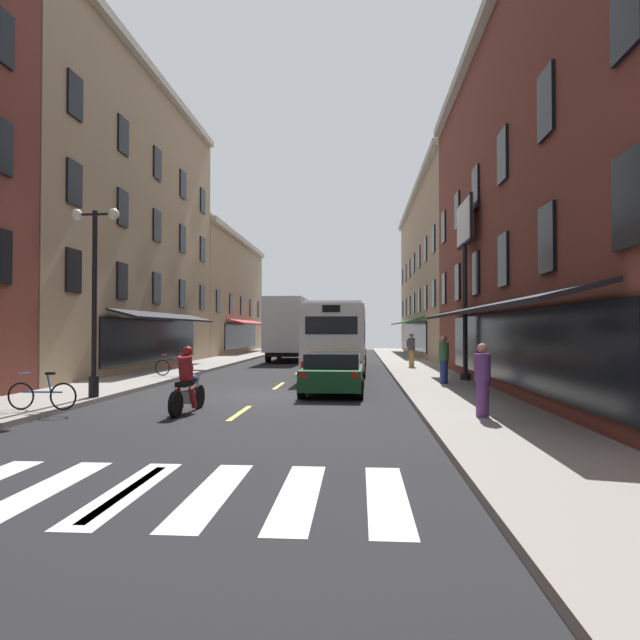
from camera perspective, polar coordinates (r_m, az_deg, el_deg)
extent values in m
cube|color=black|center=(17.08, -5.90, -8.17)|extent=(34.80, 80.00, 0.10)
cube|color=#DBCC4C|center=(7.60, -19.79, -16.72)|extent=(0.14, 2.40, 0.01)
cube|color=#DBCC4C|center=(13.67, -8.50, -9.72)|extent=(0.14, 2.40, 0.01)
cube|color=#DBCC4C|center=(20.01, -4.39, -6.97)|extent=(0.14, 2.40, 0.01)
cube|color=#DBCC4C|center=(26.43, -2.29, -5.54)|extent=(0.14, 2.40, 0.01)
cube|color=#DBCC4C|center=(32.89, -1.01, -4.66)|extent=(0.14, 2.40, 0.01)
cube|color=#DBCC4C|center=(39.35, -0.16, -4.07)|extent=(0.14, 2.40, 0.01)
cube|color=#DBCC4C|center=(45.83, 0.45, -3.65)|extent=(0.14, 2.40, 0.01)
cube|color=#DBCC4C|center=(52.31, 0.92, -3.33)|extent=(0.14, 2.40, 0.01)
cube|color=silver|center=(8.09, -27.21, -15.69)|extent=(0.50, 2.80, 0.01)
cube|color=silver|center=(7.60, -19.79, -16.72)|extent=(0.50, 2.80, 0.01)
cube|color=silver|center=(7.24, -11.42, -17.56)|extent=(0.50, 2.80, 0.01)
cube|color=silver|center=(7.04, -2.31, -18.07)|extent=(0.50, 2.80, 0.01)
cube|color=silver|center=(7.01, 7.14, -18.14)|extent=(0.50, 2.80, 0.01)
cube|color=gray|center=(19.00, -23.85, -7.00)|extent=(3.00, 80.00, 0.14)
cube|color=gray|center=(17.06, 14.19, -7.74)|extent=(3.00, 80.00, 0.14)
cube|color=black|center=(18.08, -30.86, 5.87)|extent=(0.10, 1.00, 1.60)
cube|color=black|center=(18.73, -30.77, 15.64)|extent=(0.10, 1.00, 1.60)
cube|color=black|center=(19.88, -30.67, 24.52)|extent=(0.10, 1.00, 1.60)
cube|color=#9E8466|center=(30.82, -24.04, 9.47)|extent=(8.00, 19.90, 15.30)
cube|color=#B2AD9E|center=(31.36, -16.73, 23.23)|extent=(0.44, 19.40, 0.40)
cube|color=black|center=(28.62, -16.99, -2.05)|extent=(0.10, 12.00, 2.10)
cube|color=black|center=(28.37, -15.63, 0.36)|extent=(1.38, 11.20, 0.44)
cube|color=black|center=(21.45, -24.70, 4.75)|extent=(0.10, 1.00, 1.60)
cube|color=black|center=(25.02, -20.27, 3.90)|extent=(0.10, 1.00, 1.60)
cube|color=black|center=(28.69, -16.96, 3.25)|extent=(0.10, 1.00, 1.60)
cube|color=black|center=(32.45, -14.41, 2.74)|extent=(0.10, 1.00, 1.60)
cube|color=black|center=(36.25, -12.39, 2.33)|extent=(0.10, 1.00, 1.60)
cube|color=black|center=(22.00, -24.63, 13.07)|extent=(0.10, 1.00, 1.60)
cube|color=black|center=(25.49, -20.22, 11.08)|extent=(0.10, 1.00, 1.60)
cube|color=black|center=(29.11, -16.92, 9.54)|extent=(0.10, 1.00, 1.60)
cube|color=black|center=(32.81, -14.38, 8.32)|extent=(0.10, 1.00, 1.60)
cube|color=black|center=(36.58, -12.37, 7.34)|extent=(0.10, 1.00, 1.60)
cube|color=black|center=(22.99, -24.57, 20.83)|extent=(0.10, 1.00, 1.60)
cube|color=black|center=(26.35, -20.17, 17.90)|extent=(0.10, 1.00, 1.60)
cube|color=black|center=(29.86, -16.89, 15.59)|extent=(0.10, 1.00, 1.60)
cube|color=black|center=(33.48, -14.36, 13.73)|extent=(0.10, 1.00, 1.60)
cube|color=black|center=(37.18, -12.35, 12.23)|extent=(0.10, 1.00, 1.60)
cube|color=#9E8466|center=(48.94, -12.92, 2.57)|extent=(8.00, 19.90, 10.29)
cube|color=#B2AD9E|center=(48.45, -8.21, 8.30)|extent=(0.44, 19.40, 0.40)
cube|color=black|center=(47.82, -8.31, -1.67)|extent=(0.10, 12.00, 2.10)
cube|color=maroon|center=(47.67, -7.47, -0.24)|extent=(1.38, 11.20, 0.44)
cube|color=black|center=(40.10, -10.77, 2.00)|extent=(0.10, 1.00, 1.60)
cube|color=black|center=(43.97, -9.42, 1.73)|extent=(0.10, 1.00, 1.60)
cube|color=black|center=(47.86, -8.30, 1.50)|extent=(0.10, 1.00, 1.60)
cube|color=black|center=(51.77, -7.34, 1.30)|extent=(0.10, 1.00, 1.60)
cube|color=black|center=(55.69, -6.52, 1.13)|extent=(0.10, 1.00, 1.60)
cube|color=brown|center=(19.25, 30.87, 12.77)|extent=(8.00, 26.57, 13.23)
cube|color=black|center=(17.27, 18.95, -2.71)|extent=(0.10, 16.00, 2.10)
cube|color=black|center=(17.11, 16.63, 1.28)|extent=(1.38, 14.93, 0.44)
cube|color=black|center=(10.31, 29.95, 11.05)|extent=(0.10, 1.00, 1.60)
cube|color=black|center=(13.78, 22.97, 7.94)|extent=(0.10, 1.00, 1.60)
cube|color=black|center=(17.39, 18.90, 6.05)|extent=(0.10, 1.00, 1.60)
cube|color=black|center=(21.07, 16.25, 4.79)|extent=(0.10, 1.00, 1.60)
cube|color=black|center=(24.80, 14.40, 3.91)|extent=(0.10, 1.00, 1.60)
cube|color=black|center=(28.54, 13.04, 3.25)|extent=(0.10, 1.00, 1.60)
cube|color=black|center=(11.41, 29.78, 26.97)|extent=(0.10, 1.00, 1.60)
cube|color=black|center=(14.62, 22.87, 20.43)|extent=(0.10, 1.00, 1.60)
cube|color=black|center=(18.07, 18.84, 16.17)|extent=(0.10, 1.00, 1.60)
cube|color=black|center=(21.63, 16.21, 13.26)|extent=(0.10, 1.00, 1.60)
cube|color=black|center=(25.27, 14.37, 11.16)|extent=(0.10, 1.00, 1.60)
cube|color=black|center=(28.96, 13.02, 9.58)|extent=(0.10, 1.00, 1.60)
cube|color=#9E8466|center=(44.39, 15.15, 4.71)|extent=(8.00, 26.57, 13.02)
cube|color=#B2AD9E|center=(44.84, 9.84, 12.62)|extent=(0.44, 26.07, 0.40)
cube|color=black|center=(43.58, 9.96, -1.73)|extent=(0.10, 16.00, 2.10)
cube|color=#1E6638|center=(43.52, 9.03, -0.15)|extent=(1.38, 14.93, 0.44)
cube|color=black|center=(32.30, 12.00, 2.75)|extent=(0.10, 1.00, 1.60)
cube|color=black|center=(36.07, 11.17, 2.35)|extent=(0.10, 1.00, 1.60)
cube|color=black|center=(39.85, 10.50, 2.02)|extent=(0.10, 1.00, 1.60)
cube|color=black|center=(43.63, 9.95, 1.75)|extent=(0.10, 1.00, 1.60)
cube|color=black|center=(47.42, 9.48, 1.53)|extent=(0.10, 1.00, 1.60)
cube|color=black|center=(51.21, 9.09, 1.33)|extent=(0.10, 1.00, 1.60)
cube|color=black|center=(55.00, 8.75, 1.17)|extent=(0.10, 1.00, 1.60)
cube|color=black|center=(32.67, 11.98, 8.36)|extent=(0.10, 1.00, 1.60)
cube|color=black|center=(36.40, 11.15, 7.38)|extent=(0.10, 1.00, 1.60)
cube|color=black|center=(40.15, 10.49, 6.59)|extent=(0.10, 1.00, 1.60)
cube|color=black|center=(43.90, 9.94, 5.93)|extent=(0.10, 1.00, 1.60)
cube|color=black|center=(47.67, 9.47, 5.37)|extent=(0.10, 1.00, 1.60)
cube|color=black|center=(51.44, 9.08, 4.90)|extent=(0.10, 1.00, 1.60)
cube|color=black|center=(55.22, 8.74, 4.49)|extent=(0.10, 1.00, 1.60)
cylinder|color=black|center=(21.47, 15.15, 0.90)|extent=(0.18, 0.18, 5.29)
cylinder|color=black|center=(21.53, 15.18, -5.83)|extent=(0.40, 0.40, 0.24)
cube|color=black|center=(21.86, 15.10, 9.95)|extent=(0.10, 2.61, 1.74)
cube|color=silver|center=(21.85, 14.95, 9.95)|extent=(0.04, 2.45, 1.58)
cube|color=silver|center=(21.87, 15.26, 9.94)|extent=(0.04, 2.45, 1.58)
cube|color=silver|center=(26.84, 2.06, -1.77)|extent=(2.74, 11.89, 2.77)
cube|color=silver|center=(26.86, 2.06, 1.31)|extent=(2.52, 10.68, 0.16)
cube|color=black|center=(27.14, 2.10, -1.35)|extent=(2.74, 9.49, 0.96)
cube|color=maroon|center=(26.88, 2.06, -4.19)|extent=(2.77, 11.49, 0.36)
cube|color=black|center=(32.71, 2.61, -1.30)|extent=(2.25, 0.16, 1.10)
cube|color=black|center=(20.97, 1.21, -0.57)|extent=(2.05, 0.15, 0.70)
cube|color=silver|center=(20.97, 1.21, -3.47)|extent=(2.15, 0.14, 0.64)
cube|color=black|center=(20.97, 1.21, 1.21)|extent=(0.70, 0.11, 0.28)
cube|color=red|center=(21.09, -1.77, -4.77)|extent=(0.20, 0.08, 0.28)
cube|color=red|center=(20.95, 4.21, -4.80)|extent=(0.20, 0.08, 0.28)
cylinder|color=black|center=(30.87, 0.27, -3.97)|extent=(0.32, 1.00, 1.00)
cylinder|color=black|center=(30.76, 4.64, -3.98)|extent=(0.32, 1.00, 1.00)
cylinder|color=black|center=(23.57, -1.24, -4.87)|extent=(0.32, 1.00, 1.00)
cylinder|color=black|center=(23.43, 4.50, -4.89)|extent=(0.32, 1.00, 1.00)
cube|color=#B21E19|center=(39.01, -2.70, -1.82)|extent=(2.31, 2.44, 2.40)
cube|color=black|center=(40.18, -2.49, -0.59)|extent=(2.00, 0.11, 0.80)
cube|color=silver|center=(35.04, -3.50, -0.50)|extent=(2.42, 5.58, 3.42)
cube|color=maroon|center=(34.90, -1.52, -0.22)|extent=(0.07, 3.34, 0.90)
cube|color=black|center=(36.28, -3.24, -3.46)|extent=(1.93, 7.61, 0.24)
cylinder|color=black|center=(38.99, -4.35, -3.44)|extent=(0.28, 0.90, 0.90)
cylinder|color=black|center=(38.72, -1.12, -3.46)|extent=(0.28, 0.90, 0.90)
cylinder|color=black|center=(34.42, -5.52, -3.75)|extent=(0.28, 0.90, 0.90)
cylinder|color=black|center=(34.12, -1.87, -3.78)|extent=(0.28, 0.90, 0.90)
cube|color=#144723|center=(17.66, 1.46, -5.96)|extent=(1.92, 4.39, 0.63)
cube|color=black|center=(17.45, 1.42, -4.29)|extent=(1.73, 2.38, 0.48)
cube|color=red|center=(15.57, -1.80, -5.83)|extent=(0.20, 0.06, 0.14)
cube|color=red|center=(15.46, 3.72, -5.86)|extent=(0.20, 0.06, 0.14)
cylinder|color=black|center=(19.22, -0.88, -6.27)|extent=(0.23, 0.64, 0.64)
cylinder|color=black|center=(19.12, 4.38, -6.29)|extent=(0.23, 0.64, 0.64)
cylinder|color=black|center=(16.30, -1.97, -7.21)|extent=(0.23, 0.64, 0.64)
cylinder|color=black|center=(16.18, 4.24, -7.25)|extent=(0.23, 0.64, 0.64)
cube|color=#515154|center=(46.69, -1.51, -2.90)|extent=(1.92, 4.34, 0.66)
cube|color=black|center=(46.50, -1.53, -2.24)|extent=(1.73, 2.35, 0.47)
cube|color=red|center=(44.66, -2.77, -2.68)|extent=(0.20, 0.06, 0.14)
cube|color=red|center=(44.48, -0.87, -2.69)|extent=(0.20, 0.06, 0.14)
cylinder|color=black|center=(48.25, -2.34, -3.14)|extent=(0.23, 0.64, 0.64)
cylinder|color=black|center=(48.05, -0.27, -3.15)|extent=(0.23, 0.64, 0.64)
cylinder|color=black|center=(45.37, -2.82, -3.27)|extent=(0.23, 0.64, 0.64)
cylinder|color=black|center=(45.16, -0.61, -3.28)|extent=(0.23, 0.64, 0.64)
cylinder|color=black|center=(14.56, -12.74, -7.95)|extent=(0.15, 0.63, 0.62)
cylinder|color=black|center=(13.23, -15.07, -8.64)|extent=(0.17, 0.63, 0.62)
cylinder|color=#B2B2B7|center=(14.42, -12.91, -6.82)|extent=(0.10, 0.33, 0.68)
ellipsoid|color=navy|center=(14.01, -13.56, -6.17)|extent=(0.36, 0.58, 0.28)
cube|color=black|center=(13.65, -14.20, -6.60)|extent=(0.30, 0.58, 0.12)
cube|color=#B2B2B7|center=(13.88, -13.85, -7.91)|extent=(0.27, 0.42, 0.30)
cylinder|color=#B2B2B7|center=(14.29, -13.06, -5.22)|extent=(0.62, 0.09, 0.04)
cylinder|color=maroon|center=(13.68, -14.08, -4.94)|extent=(0.38, 0.48, 0.66)
sphere|color=maroon|center=(13.76, -13.89, -3.25)|extent=(0.26, 0.26, 0.26)
cylinder|color=maroon|center=(13.84, -14.74, -7.93)|extent=(0.17, 0.37, 0.56)
cylinder|color=maroon|center=(13.71, -13.34, -8.01)|extent=(0.17, 0.37, 0.56)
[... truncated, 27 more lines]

